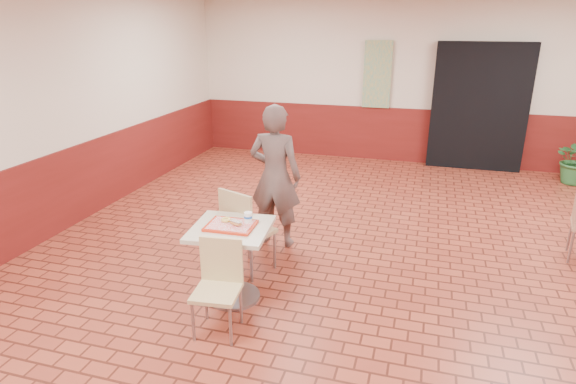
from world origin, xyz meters
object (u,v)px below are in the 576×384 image
(chair_main_front, at_px, (219,281))
(ring_donut, at_px, (226,220))
(chair_main_back, at_px, (244,227))
(long_john_donut, at_px, (236,223))
(main_table, at_px, (232,251))
(serving_tray, at_px, (231,226))
(customer, at_px, (275,176))
(paper_cup, at_px, (248,217))

(chair_main_front, relative_size, ring_donut, 8.45)
(chair_main_front, xyz_separation_m, chair_main_back, (-0.14, 0.96, 0.07))
(chair_main_front, bearing_deg, long_john_donut, 86.45)
(main_table, bearing_deg, long_john_donut, -4.72)
(chair_main_back, distance_m, ring_donut, 0.51)
(main_table, bearing_deg, serving_tray, 0.00)
(chair_main_back, distance_m, customer, 0.86)
(chair_main_front, height_order, ring_donut, chair_main_front)
(chair_main_back, bearing_deg, paper_cup, 138.65)
(chair_main_front, bearing_deg, main_table, 92.80)
(customer, bearing_deg, ring_donut, 87.39)
(chair_main_back, bearing_deg, long_john_donut, 125.18)
(serving_tray, bearing_deg, paper_cup, 33.61)
(long_john_donut, bearing_deg, chair_main_back, 103.86)
(serving_tray, relative_size, ring_donut, 4.54)
(long_john_donut, bearing_deg, paper_cup, 48.82)
(chair_main_front, xyz_separation_m, ring_donut, (-0.14, 0.53, 0.33))
(main_table, height_order, customer, customer)
(chair_main_front, bearing_deg, serving_tray, 92.80)
(paper_cup, bearing_deg, chair_main_front, -96.13)
(long_john_donut, distance_m, paper_cup, 0.13)
(ring_donut, relative_size, long_john_donut, 0.63)
(chair_main_front, xyz_separation_m, customer, (-0.06, 1.75, 0.38))
(serving_tray, height_order, long_john_donut, long_john_donut)
(chair_main_back, height_order, long_john_donut, chair_main_back)
(chair_main_front, xyz_separation_m, serving_tray, (-0.08, 0.47, 0.30))
(customer, height_order, long_john_donut, customer)
(customer, relative_size, paper_cup, 17.40)
(chair_main_back, xyz_separation_m, serving_tray, (0.07, -0.49, 0.23))
(serving_tray, bearing_deg, main_table, 0.00)
(chair_main_back, height_order, customer, customer)
(main_table, xyz_separation_m, serving_tray, (0.00, 0.00, 0.26))
(serving_tray, xyz_separation_m, paper_cup, (0.14, 0.09, 0.06))
(main_table, xyz_separation_m, chair_main_front, (0.08, -0.47, -0.05))
(long_john_donut, bearing_deg, customer, 91.57)
(chair_main_back, distance_m, serving_tray, 0.54)
(main_table, distance_m, chair_main_front, 0.48)
(main_table, height_order, ring_donut, ring_donut)
(customer, distance_m, long_john_donut, 1.29)
(serving_tray, distance_m, long_john_donut, 0.06)
(chair_main_front, height_order, customer, customer)
(serving_tray, relative_size, paper_cup, 4.52)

